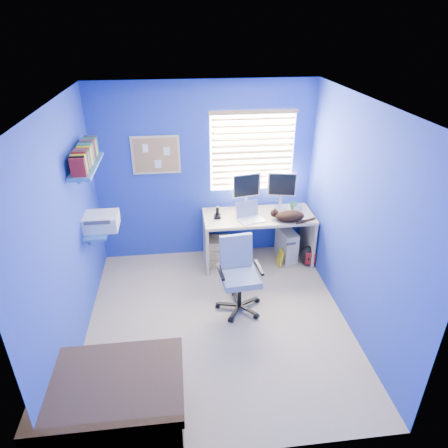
{
  "coord_description": "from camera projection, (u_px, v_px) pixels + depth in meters",
  "views": [
    {
      "loc": [
        -0.36,
        -3.6,
        3.19
      ],
      "look_at": [
        0.15,
        0.65,
        0.95
      ],
      "focal_mm": 32.0,
      "sensor_mm": 36.0,
      "label": 1
    }
  ],
  "objects": [
    {
      "name": "corkboard",
      "position": [
        156.0,
        155.0,
        5.29
      ],
      "size": [
        0.64,
        0.02,
        0.52
      ],
      "color": "beige",
      "rests_on": "ground"
    },
    {
      "name": "wall_left",
      "position": [
        67.0,
        237.0,
        3.95
      ],
      "size": [
        0.01,
        3.2,
        2.5
      ],
      "primitive_type": "cube",
      "color": "#273DBE",
      "rests_on": "ground"
    },
    {
      "name": "laptop",
      "position": [
        251.0,
        213.0,
        5.33
      ],
      "size": [
        0.39,
        0.35,
        0.22
      ],
      "primitive_type": "cube",
      "rotation": [
        0.0,
        0.0,
        0.3
      ],
      "color": "silver",
      "rests_on": "desk"
    },
    {
      "name": "wall_right",
      "position": [
        356.0,
        220.0,
        4.27
      ],
      "size": [
        0.01,
        3.2,
        2.5
      ],
      "primitive_type": "cube",
      "color": "#273DBE",
      "rests_on": "ground"
    },
    {
      "name": "ceiling",
      "position": [
        216.0,
        104.0,
        3.53
      ],
      "size": [
        3.0,
        3.2,
        0.0
      ],
      "primitive_type": "cube",
      "color": "white",
      "rests_on": "wall_back"
    },
    {
      "name": "yellow_book",
      "position": [
        280.0,
        258.0,
        5.7
      ],
      "size": [
        0.03,
        0.17,
        0.24
      ],
      "primitive_type": "cube",
      "color": "yellow",
      "rests_on": "floor"
    },
    {
      "name": "cd_spindle",
      "position": [
        297.0,
        207.0,
        5.67
      ],
      "size": [
        0.13,
        0.13,
        0.07
      ],
      "primitive_type": "cylinder",
      "color": "silver",
      "rests_on": "desk"
    },
    {
      "name": "office_chair",
      "position": [
        239.0,
        284.0,
        4.78
      ],
      "size": [
        0.58,
        0.58,
        0.91
      ],
      "color": "black",
      "rests_on": "floor"
    },
    {
      "name": "wall_back",
      "position": [
        205.0,
        174.0,
        5.52
      ],
      "size": [
        3.0,
        0.01,
        2.5
      ],
      "primitive_type": "cube",
      "color": "#273DBE",
      "rests_on": "ground"
    },
    {
      "name": "cat",
      "position": [
        290.0,
        216.0,
        5.34
      ],
      "size": [
        0.45,
        0.35,
        0.14
      ],
      "primitive_type": "ellipsoid",
      "rotation": [
        0.0,
        0.0,
        -0.43
      ],
      "color": "black",
      "rests_on": "desk"
    },
    {
      "name": "backpack",
      "position": [
        309.0,
        255.0,
        5.69
      ],
      "size": [
        0.29,
        0.24,
        0.31
      ],
      "primitive_type": "ellipsoid",
      "rotation": [
        0.0,
        0.0,
        -0.16
      ],
      "color": "black",
      "rests_on": "floor"
    },
    {
      "name": "floor",
      "position": [
        218.0,
        322.0,
        4.69
      ],
      "size": [
        3.0,
        3.2,
        0.0
      ],
      "primitive_type": "cube",
      "color": "tan",
      "rests_on": "ground"
    },
    {
      "name": "bed_corner",
      "position": [
        113.0,
        404.0,
        3.37
      ],
      "size": [
        1.15,
        0.82,
        0.55
      ],
      "primitive_type": "cube",
      "color": "#48341F",
      "rests_on": "floor"
    },
    {
      "name": "mug",
      "position": [
        293.0,
        206.0,
        5.67
      ],
      "size": [
        0.1,
        0.09,
        0.1
      ],
      "primitive_type": "imported",
      "color": "#37855B",
      "rests_on": "desk"
    },
    {
      "name": "phone",
      "position": [
        217.0,
        212.0,
        5.42
      ],
      "size": [
        0.1,
        0.12,
        0.17
      ],
      "primitive_type": "cube",
      "rotation": [
        0.0,
        0.0,
        -0.09
      ],
      "color": "black",
      "rests_on": "desk"
    },
    {
      "name": "monitor_left",
      "position": [
        246.0,
        192.0,
        5.57
      ],
      "size": [
        0.42,
        0.19,
        0.54
      ],
      "primitive_type": "cube",
      "rotation": [
        0.0,
        0.0,
        0.19
      ],
      "color": "silver",
      "rests_on": "desk"
    },
    {
      "name": "desk",
      "position": [
        258.0,
        238.0,
        5.7
      ],
      "size": [
        1.52,
        0.65,
        0.74
      ],
      "primitive_type": "cube",
      "color": "beige",
      "rests_on": "floor"
    },
    {
      "name": "tower_pc",
      "position": [
        286.0,
        244.0,
        5.84
      ],
      "size": [
        0.26,
        0.46,
        0.45
      ],
      "primitive_type": "cube",
      "rotation": [
        0.0,
        0.0,
        0.16
      ],
      "color": "beige",
      "rests_on": "floor"
    },
    {
      "name": "wall_front",
      "position": [
        241.0,
        339.0,
        2.7
      ],
      "size": [
        3.0,
        0.01,
        2.5
      ],
      "primitive_type": "cube",
      "color": "#273DBE",
      "rests_on": "ground"
    },
    {
      "name": "drawer_boxes",
      "position": [
        219.0,
        251.0,
        5.71
      ],
      "size": [
        0.35,
        0.28,
        0.41
      ],
      "primitive_type": "cube",
      "color": "tan",
      "rests_on": "floor"
    },
    {
      "name": "monitor_right",
      "position": [
        281.0,
        190.0,
        5.61
      ],
      "size": [
        0.42,
        0.2,
        0.54
      ],
      "primitive_type": "cube",
      "rotation": [
        0.0,
        0.0,
        -0.21
      ],
      "color": "silver",
      "rests_on": "desk"
    },
    {
      "name": "window_blinds",
      "position": [
        252.0,
        152.0,
        5.42
      ],
      "size": [
        1.15,
        0.05,
        1.1
      ],
      "color": "white",
      "rests_on": "ground"
    },
    {
      "name": "wall_shelves",
      "position": [
        92.0,
        190.0,
        4.54
      ],
      "size": [
        0.42,
        0.9,
        1.05
      ],
      "color": "#376EAF",
      "rests_on": "ground"
    }
  ]
}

